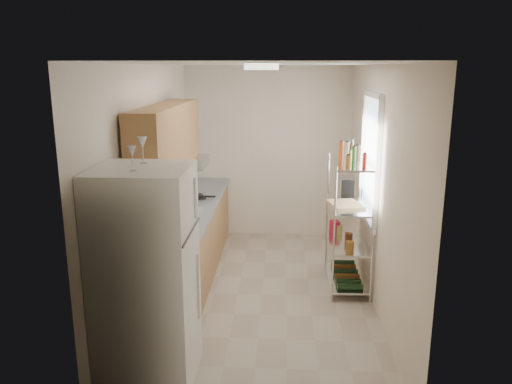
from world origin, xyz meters
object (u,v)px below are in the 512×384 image
frying_pan_large (184,200)px  cutting_board (345,204)px  rice_cooker (182,197)px  refrigerator (147,278)px  espresso_machine (348,187)px

frying_pan_large → cutting_board: size_ratio=0.58×
rice_cooker → frying_pan_large: size_ratio=1.15×
cutting_board → refrigerator: bearing=-133.7°
refrigerator → rice_cooker: bearing=93.5°
rice_cooker → frying_pan_large: (-0.02, 0.20, -0.09)m
cutting_board → espresso_machine: bearing=78.5°
refrigerator → cutting_board: (1.82, 1.91, 0.12)m
frying_pan_large → cutting_board: bearing=-35.5°
rice_cooker → espresso_machine: size_ratio=1.06×
cutting_board → frying_pan_large: bearing=166.8°
refrigerator → cutting_board: size_ratio=4.25×
rice_cooker → frying_pan_large: bearing=95.4°
cutting_board → espresso_machine: 0.38m
frying_pan_large → espresso_machine: (2.05, -0.11, 0.23)m
refrigerator → frying_pan_large: (-0.15, 2.37, 0.01)m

